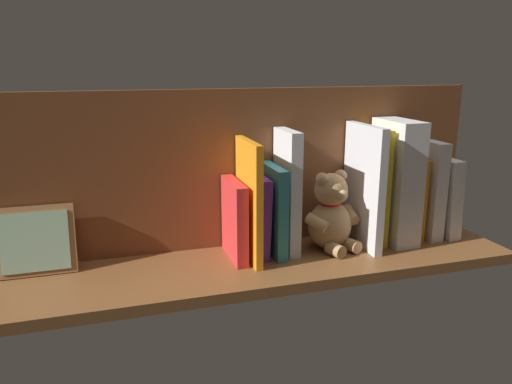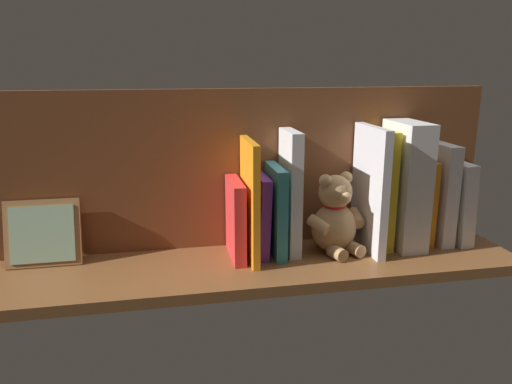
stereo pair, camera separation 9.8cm
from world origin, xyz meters
The scene contains 15 objects.
ground_plane centered at (0.00, 0.00, -1.10)cm, with size 109.03×25.64×2.20cm, color brown.
shelf_back_panel centered at (0.00, -10.57, 17.10)cm, with size 109.03×1.50×34.19cm, color brown.
book_0 centered at (-46.25, -3.35, 9.15)cm, with size 3.11×12.13×18.30cm, color silver.
book_1 centered at (-42.24, -3.63, 11.18)cm, with size 3.10×11.58×22.36cm, color silver.
book_2 centered at (-38.57, -4.38, 9.36)cm, with size 2.42×10.09×18.72cm, color orange.
dictionary_thick_white centered at (-33.45, -2.63, 13.70)cm, with size 6.02×13.37×27.39cm, color silver.
book_3 centered at (-28.13, -3.72, 12.87)cm, with size 2.81×11.39×25.75cm, color yellow.
book_4 centered at (-24.92, -1.74, 13.38)cm, with size 1.80×15.36×26.76cm, color silver.
teddy_bear centered at (-17.50, -1.94, 7.56)cm, with size 13.26×12.98×17.19cm.
book_5 centered at (-8.07, -3.92, 13.03)cm, with size 2.48×11.01×26.06cm, color silver.
book_6 centered at (-4.81, -3.19, 9.44)cm, with size 2.23×12.47×18.87cm, color teal.
book_7 centered at (-1.76, -3.89, 8.42)cm, with size 2.07×11.06×16.85cm, color purple.
book_8 centered at (0.90, -1.96, 12.31)cm, with size 1.43×14.91×24.62cm, color orange.
book_9 centered at (3.71, -2.93, 8.18)cm, with size 2.39×12.99×16.35cm, color red.
picture_frame_leaning centered at (41.99, -6.66, 6.47)cm, with size 14.50×4.84×13.26cm.
Camera 2 is at (18.37, 92.89, 39.56)cm, focal length 34.71 mm.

